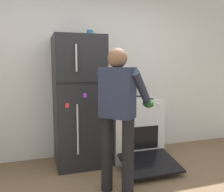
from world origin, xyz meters
name	(u,v)px	position (x,y,z in m)	size (l,w,h in m)	color
kitchen_wall_back	(100,70)	(0.00, 1.95, 1.35)	(6.00, 0.10, 2.70)	silver
refrigerator	(79,101)	(-0.42, 1.57, 0.91)	(0.68, 0.72, 1.82)	black
stove_range	(133,128)	(0.41, 1.55, 0.45)	(0.76, 1.22, 0.93)	silver
person_cook	(119,108)	(-0.15, 0.63, 0.96)	(0.69, 0.72, 1.60)	black
red_pot	(124,95)	(0.25, 1.52, 0.99)	(0.35, 0.25, 0.12)	#236638
coffee_mug	(90,33)	(-0.24, 1.62, 1.87)	(0.11, 0.08, 0.10)	#2D6093
pepper_mill	(145,91)	(0.71, 1.77, 1.00)	(0.05, 0.05, 0.14)	brown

